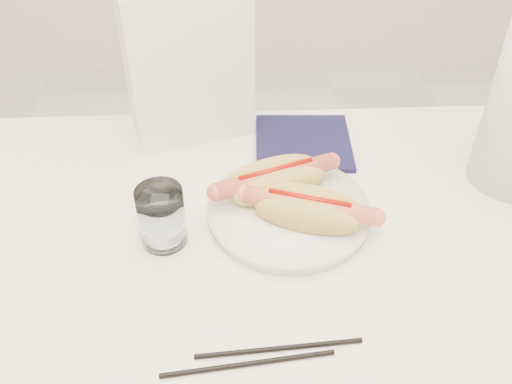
{
  "coord_description": "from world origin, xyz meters",
  "views": [
    {
      "loc": [
        -0.02,
        -0.53,
        1.33
      ],
      "look_at": [
        0.01,
        0.08,
        0.82
      ],
      "focal_mm": 40.05,
      "sensor_mm": 36.0,
      "label": 1
    }
  ],
  "objects_px": {
    "plate": "(289,213)",
    "napkin_box": "(187,60)",
    "hotdog_right": "(309,209)",
    "hotdog_left": "(275,180)",
    "water_glass": "(162,216)",
    "table": "(253,297)"
  },
  "relations": [
    {
      "from": "hotdog_left",
      "to": "napkin_box",
      "type": "relative_size",
      "value": 0.69
    },
    {
      "from": "table",
      "to": "napkin_box",
      "type": "height_order",
      "value": "napkin_box"
    },
    {
      "from": "table",
      "to": "hotdog_right",
      "type": "height_order",
      "value": "hotdog_right"
    },
    {
      "from": "table",
      "to": "napkin_box",
      "type": "distance_m",
      "value": 0.41
    },
    {
      "from": "hotdog_left",
      "to": "water_glass",
      "type": "bearing_deg",
      "value": -175.91
    },
    {
      "from": "table",
      "to": "water_glass",
      "type": "height_order",
      "value": "water_glass"
    },
    {
      "from": "hotdog_right",
      "to": "napkin_box",
      "type": "height_order",
      "value": "napkin_box"
    },
    {
      "from": "table",
      "to": "napkin_box",
      "type": "bearing_deg",
      "value": 105.0
    },
    {
      "from": "hotdog_left",
      "to": "napkin_box",
      "type": "bearing_deg",
      "value": 101.87
    },
    {
      "from": "plate",
      "to": "hotdog_left",
      "type": "distance_m",
      "value": 0.05
    },
    {
      "from": "table",
      "to": "hotdog_left",
      "type": "distance_m",
      "value": 0.18
    },
    {
      "from": "plate",
      "to": "napkin_box",
      "type": "height_order",
      "value": "napkin_box"
    },
    {
      "from": "plate",
      "to": "hotdog_left",
      "type": "relative_size",
      "value": 1.25
    },
    {
      "from": "hotdog_left",
      "to": "water_glass",
      "type": "distance_m",
      "value": 0.18
    },
    {
      "from": "water_glass",
      "to": "napkin_box",
      "type": "distance_m",
      "value": 0.3
    },
    {
      "from": "plate",
      "to": "water_glass",
      "type": "xyz_separation_m",
      "value": [
        -0.18,
        -0.04,
        0.04
      ]
    },
    {
      "from": "table",
      "to": "plate",
      "type": "relative_size",
      "value": 5.13
    },
    {
      "from": "hotdog_right",
      "to": "napkin_box",
      "type": "xyz_separation_m",
      "value": [
        -0.18,
        0.28,
        0.09
      ]
    },
    {
      "from": "table",
      "to": "hotdog_right",
      "type": "bearing_deg",
      "value": 39.99
    },
    {
      "from": "plate",
      "to": "hotdog_left",
      "type": "bearing_deg",
      "value": 116.11
    },
    {
      "from": "napkin_box",
      "to": "water_glass",
      "type": "bearing_deg",
      "value": -111.43
    },
    {
      "from": "table",
      "to": "hotdog_left",
      "type": "bearing_deg",
      "value": 73.59
    }
  ]
}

